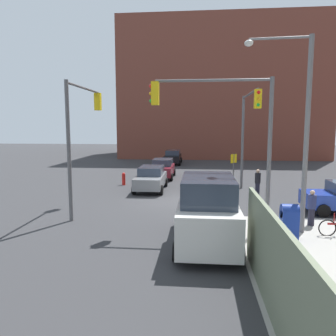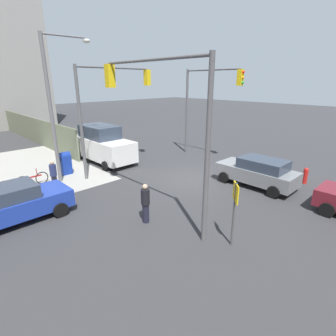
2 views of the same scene
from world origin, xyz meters
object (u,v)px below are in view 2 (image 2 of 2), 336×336
street_lamp_corner (56,99)px  coupe_blue (12,204)px  fire_hydrant (305,175)px  van_white_delivery (103,144)px  mailbox_blue (65,162)px  coupe_gray (258,172)px  traffic_signal_se_corner (206,96)px  bicycle_leaning_on_fence (32,180)px  pedestrian_crossing (54,175)px  traffic_signal_nw_corner (160,108)px  pedestrian_waiting (145,203)px  traffic_signal_ne_corner (110,99)px

street_lamp_corner → coupe_blue: size_ratio=1.84×
fire_hydrant → van_white_delivery: 13.39m
mailbox_blue → van_white_delivery: bearing=-76.9°
fire_hydrant → coupe_gray: coupe_gray is taller
van_white_delivery → traffic_signal_se_corner: bearing=-124.3°
street_lamp_corner → bicycle_leaning_on_fence: bearing=76.5°
fire_hydrant → pedestrian_crossing: bearing=49.3°
traffic_signal_se_corner → fire_hydrant: bearing=177.8°
mailbox_blue → street_lamp_corner: bearing=157.2°
traffic_signal_nw_corner → van_white_delivery: size_ratio=1.20×
fire_hydrant → coupe_blue: (6.84, 13.33, 0.36)m
coupe_gray → pedestrian_crossing: 11.19m
traffic_signal_nw_corner → street_lamp_corner: (7.36, 0.93, 0.04)m
coupe_blue → pedestrian_waiting: size_ratio=2.54×
bicycle_leaning_on_fence → coupe_blue: bearing=152.8°
coupe_blue → pedestrian_crossing: coupe_blue is taller
pedestrian_waiting → mailbox_blue: bearing=94.5°
bicycle_leaning_on_fence → van_white_delivery: bearing=-76.0°
mailbox_blue → fire_hydrant: 14.50m
traffic_signal_ne_corner → mailbox_blue: size_ratio=4.55×
traffic_signal_ne_corner → pedestrian_waiting: traffic_signal_ne_corner is taller
coupe_gray → coupe_blue: (5.10, 10.98, -0.00)m
fire_hydrant → pedestrian_waiting: 9.88m
street_lamp_corner → pedestrian_crossing: 4.13m
mailbox_blue → van_white_delivery: (0.74, -3.20, 0.52)m
street_lamp_corner → bicycle_leaning_on_fence: 4.72m
mailbox_blue → pedestrian_waiting: size_ratio=0.84×
coupe_blue → traffic_signal_ne_corner: bearing=-68.3°
coupe_gray → pedestrian_waiting: bearing=79.9°
traffic_signal_ne_corner → van_white_delivery: (2.44, -0.67, -3.34)m
traffic_signal_ne_corner → fire_hydrant: (-9.50, -6.67, -4.14)m
traffic_signal_ne_corner → mailbox_blue: 4.92m
mailbox_blue → pedestrian_waiting: pedestrian_waiting is taller
street_lamp_corner → mailbox_blue: size_ratio=5.59×
traffic_signal_ne_corner → traffic_signal_se_corner: bearing=-104.9°
fire_hydrant → coupe_blue: 14.99m
traffic_signal_se_corner → coupe_gray: (-5.90, 2.65, -3.75)m
pedestrian_waiting → fire_hydrant: bearing=-11.8°
coupe_gray → bicycle_leaning_on_fence: (8.85, 9.05, -0.50)m
coupe_gray → van_white_delivery: bearing=19.7°
pedestrian_waiting → bicycle_leaning_on_fence: size_ratio=0.98×
fire_hydrant → traffic_signal_se_corner: bearing=-2.2°
traffic_signal_se_corner → street_lamp_corner: (2.53, 9.93, 0.10)m
traffic_signal_nw_corner → street_lamp_corner: size_ratio=0.81×
traffic_signal_ne_corner → coupe_blue: bearing=111.7°
coupe_gray → pedestrian_waiting: (1.25, 7.05, 0.05)m
street_lamp_corner → pedestrian_crossing: (-0.98, 1.07, -3.87)m
traffic_signal_se_corner → street_lamp_corner: size_ratio=0.81×
street_lamp_corner → van_white_delivery: 5.29m
van_white_delivery → pedestrian_waiting: size_ratio=3.16×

